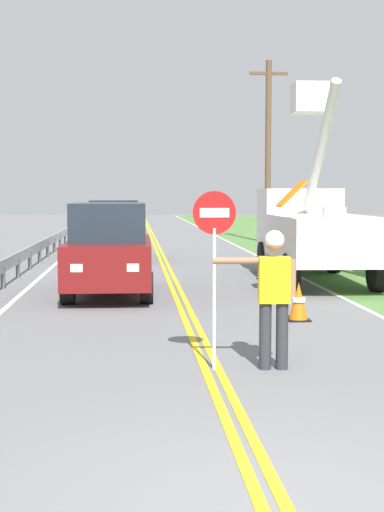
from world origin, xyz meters
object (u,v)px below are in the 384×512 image
Objects in this scene: traffic_cone_lead at (298,302)px; traffic_cone_mid at (275,282)px; stop_sign_paddle at (214,239)px; utility_pole_mid at (268,149)px; oncoming_suv_second at (115,230)px; utility_bucket_truck at (312,228)px; traffic_cone_tail at (265,267)px; flagger_worker at (273,290)px; oncoming_suv_nearest at (110,249)px.

traffic_cone_lead is 3.06m from traffic_cone_mid.
utility_pole_mid is at bearing 77.87° from stop_sign_paddle.
traffic_cone_mid is at bearing -68.66° from oncoming_suv_second.
traffic_cone_tail is (-1.26, 0.06, -1.07)m from utility_bucket_truck.
stop_sign_paddle reaches higher than traffic_cone_lead.
oncoming_suv_second is (-5.45, 6.55, -0.35)m from utility_bucket_truck.
flagger_worker is 2.61× the size of traffic_cone_tail.
oncoming_suv_nearest reaches higher than traffic_cone_lead.
traffic_cone_lead and traffic_cone_tail have the same top height.
utility_bucket_truck is at bearing -2.86° from traffic_cone_tail.
oncoming_suv_second reaches higher than traffic_cone_lead.
flagger_worker reaches higher than traffic_cone_lead.
stop_sign_paddle reaches higher than traffic_cone_tail.
traffic_cone_tail is at bearing 85.06° from traffic_cone_lead.
flagger_worker is 16.59m from oncoming_suv_second.
oncoming_suv_second is (-1.70, 16.36, -0.65)m from stop_sign_paddle.
utility_pole_mid is at bearing 80.91° from traffic_cone_lead.
traffic_cone_mid is at bearing -10.08° from oncoming_suv_nearest.
traffic_cone_tail is (0.37, 3.29, 0.00)m from traffic_cone_mid.
oncoming_suv_nearest is at bearing -111.42° from utility_pole_mid.
traffic_cone_mid is 1.00× the size of traffic_cone_tail.
flagger_worker is at bearing -100.42° from utility_pole_mid.
oncoming_suv_second is at bearing 95.93° from stop_sign_paddle.
stop_sign_paddle reaches higher than traffic_cone_mid.
utility_bucket_truck is 9.83× the size of traffic_cone_tail.
flagger_worker is 2.61× the size of traffic_cone_lead.
utility_bucket_truck is (2.98, 9.86, 0.36)m from flagger_worker.
stop_sign_paddle is 3.33× the size of traffic_cone_tail.
oncoming_suv_nearest is 6.61× the size of traffic_cone_lead.
oncoming_suv_nearest is 1.00× the size of oncoming_suv_second.
oncoming_suv_second is 6.62× the size of traffic_cone_lead.
traffic_cone_mid is (3.70, -0.66, -0.72)m from oncoming_suv_nearest.
stop_sign_paddle is 0.34× the size of utility_bucket_truck.
utility_pole_mid reaches higher than oncoming_suv_nearest.
stop_sign_paddle is (-0.77, 0.05, 0.66)m from flagger_worker.
traffic_cone_mid is (-3.25, -18.38, -4.16)m from utility_pole_mid.
stop_sign_paddle is 16.46m from oncoming_suv_second.
stop_sign_paddle is at bearing -110.91° from utility_bucket_truck.
utility_bucket_truck is at bearing 73.18° from flagger_worker.
oncoming_suv_nearest is 6.61× the size of traffic_cone_mid.
utility_bucket_truck is at bearing 25.68° from oncoming_suv_nearest.
oncoming_suv_nearest is 9.11m from oncoming_suv_second.
oncoming_suv_nearest is (-2.35, 7.30, 0.01)m from flagger_worker.
utility_bucket_truck is 1.49× the size of oncoming_suv_nearest.
traffic_cone_mid is (3.82, -9.77, -0.72)m from oncoming_suv_second.
utility_pole_mid is at bearing 79.58° from flagger_worker.
oncoming_suv_nearest is at bearing -89.28° from oncoming_suv_second.
oncoming_suv_nearest is at bearing 107.87° from flagger_worker.
utility_bucket_truck is 5.93m from oncoming_suv_nearest.
stop_sign_paddle is at bearing -84.07° from oncoming_suv_second.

